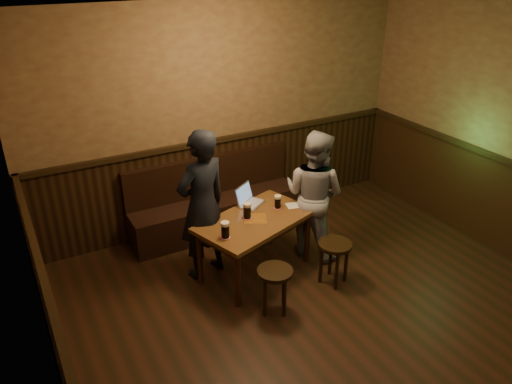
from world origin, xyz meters
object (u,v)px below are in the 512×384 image
object	(u,v)px
pub_table	(255,226)
laptop	(248,199)
person_grey	(314,194)
bench	(215,208)
stool_left	(275,278)
pint_mid	(247,211)
stool_right	(335,251)
pint_left	(225,230)
person_suit	(202,205)
pint_right	(278,202)

from	to	relation	value
pub_table	laptop	size ratio (longest dim) A/B	3.68
person_grey	laptop	bearing A→B (deg)	41.14
bench	person_grey	xyz separation A→B (m)	(0.79, -1.03, 0.45)
stool_left	pint_mid	xyz separation A→B (m)	(0.08, 0.73, 0.38)
bench	stool_right	world-z (taller)	bench
pint_left	pint_mid	bearing A→B (deg)	33.35
pint_mid	person_suit	xyz separation A→B (m)	(-0.43, 0.20, 0.08)
pub_table	person_suit	size ratio (longest dim) A/B	0.84
stool_right	laptop	size ratio (longest dim) A/B	1.26
person_grey	person_suit	bearing A→B (deg)	54.66
person_suit	bench	bearing A→B (deg)	-136.14
pint_right	person_grey	distance (m)	0.45
bench	laptop	bearing A→B (deg)	-82.61
pub_table	stool_right	size ratio (longest dim) A/B	2.91
stool_left	laptop	world-z (taller)	laptop
stool_left	pint_left	xyz separation A→B (m)	(-0.29, 0.48, 0.38)
pub_table	person_grey	bearing A→B (deg)	-14.70
pint_right	person_grey	world-z (taller)	person_grey
stool_right	pint_mid	size ratio (longest dim) A/B	2.75
stool_right	person_grey	xyz separation A→B (m)	(0.14, 0.62, 0.37)
stool_left	pint_left	world-z (taller)	pint_left
person_suit	person_grey	world-z (taller)	person_suit
bench	pint_left	bearing A→B (deg)	-109.51
bench	pint_right	size ratio (longest dim) A/B	14.16
person_suit	person_grey	size ratio (longest dim) A/B	1.11
pint_left	pint_right	xyz separation A→B (m)	(0.78, 0.29, -0.01)
laptop	person_grey	world-z (taller)	person_grey
laptop	pint_right	bearing A→B (deg)	-78.48
bench	pint_right	world-z (taller)	bench
bench	person_grey	world-z (taller)	person_grey
bench	pint_mid	world-z (taller)	bench
pint_mid	person_suit	world-z (taller)	person_suit
bench	pint_left	xyz separation A→B (m)	(-0.45, -1.27, 0.46)
bench	person_grey	distance (m)	1.37
person_suit	laptop	bearing A→B (deg)	172.97
pint_left	laptop	distance (m)	0.76
stool_right	stool_left	bearing A→B (deg)	-172.66
stool_right	laptop	distance (m)	1.12
laptop	pub_table	bearing A→B (deg)	-138.52
bench	stool_right	size ratio (longest dim) A/B	4.49
pub_table	laptop	xyz separation A→B (m)	(0.10, 0.34, 0.15)
pub_table	pint_right	world-z (taller)	pint_right
stool_left	person_grey	world-z (taller)	person_grey
pint_left	pint_right	distance (m)	0.84
pub_table	pint_left	world-z (taller)	pint_left
pub_table	pint_mid	bearing A→B (deg)	124.00
stool_left	pint_right	world-z (taller)	pint_right
laptop	stool_left	bearing A→B (deg)	-136.61
pub_table	stool_right	distance (m)	0.89
pint_left	person_grey	distance (m)	1.26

